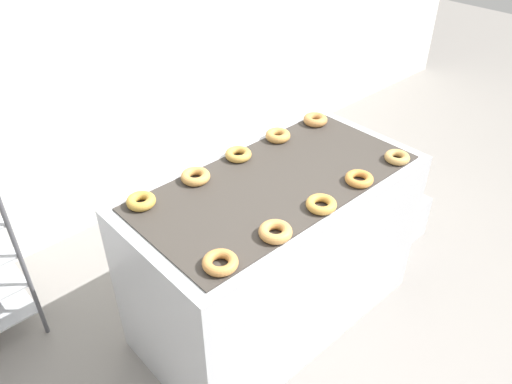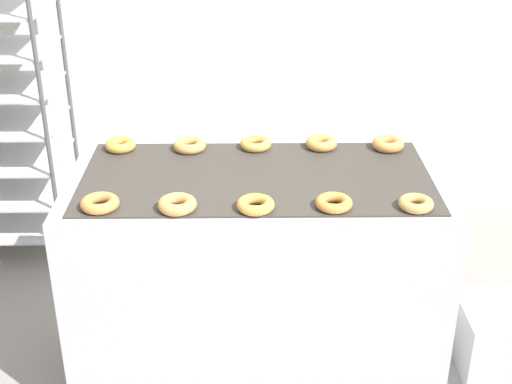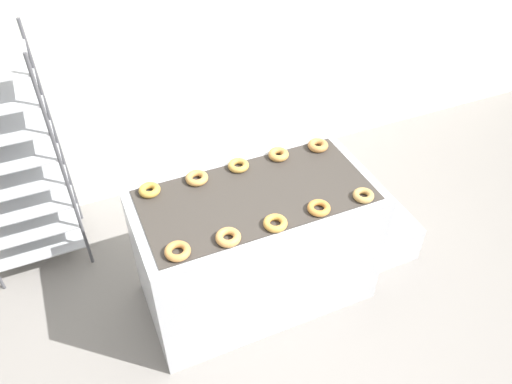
% 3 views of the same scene
% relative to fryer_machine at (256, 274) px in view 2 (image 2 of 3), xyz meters
% --- Properties ---
extents(fryer_machine, '(1.53, 0.78, 0.94)m').
position_rel_fryer_machine_xyz_m(fryer_machine, '(0.00, 0.00, 0.00)').
color(fryer_machine, '#B7BABF').
rests_on(fryer_machine, ground_plane).
extents(glaze_bin, '(0.38, 0.36, 0.31)m').
position_rel_fryer_machine_xyz_m(glaze_bin, '(1.10, -0.04, -0.32)').
color(glaze_bin, '#B7BABF').
rests_on(glaze_bin, ground_plane).
extents(donut_near_leftmost, '(0.14, 0.14, 0.04)m').
position_rel_fryer_machine_xyz_m(donut_near_leftmost, '(-0.58, -0.27, 0.49)').
color(donut_near_leftmost, '#C18342').
rests_on(donut_near_leftmost, fryer_machine).
extents(donut_near_left, '(0.14, 0.14, 0.04)m').
position_rel_fryer_machine_xyz_m(donut_near_left, '(-0.29, -0.29, 0.49)').
color(donut_near_left, tan).
rests_on(donut_near_left, fryer_machine).
extents(donut_near_center, '(0.14, 0.14, 0.04)m').
position_rel_fryer_machine_xyz_m(donut_near_center, '(-0.01, -0.29, 0.49)').
color(donut_near_center, gold).
rests_on(donut_near_center, fryer_machine).
extents(donut_near_right, '(0.14, 0.14, 0.04)m').
position_rel_fryer_machine_xyz_m(donut_near_right, '(0.28, -0.28, 0.49)').
color(donut_near_right, '#C8833A').
rests_on(donut_near_right, fryer_machine).
extents(donut_near_rightmost, '(0.13, 0.13, 0.04)m').
position_rel_fryer_machine_xyz_m(donut_near_rightmost, '(0.58, -0.29, 0.49)').
color(donut_near_rightmost, tan).
rests_on(donut_near_rightmost, fryer_machine).
extents(donut_far_leftmost, '(0.13, 0.13, 0.04)m').
position_rel_fryer_machine_xyz_m(donut_far_leftmost, '(-0.59, 0.28, 0.49)').
color(donut_far_leftmost, gold).
rests_on(donut_far_leftmost, fryer_machine).
extents(donut_far_left, '(0.14, 0.14, 0.04)m').
position_rel_fryer_machine_xyz_m(donut_far_left, '(-0.29, 0.27, 0.49)').
color(donut_far_left, tan).
rests_on(donut_far_left, fryer_machine).
extents(donut_far_center, '(0.14, 0.14, 0.04)m').
position_rel_fryer_machine_xyz_m(donut_far_center, '(-0.00, 0.29, 0.49)').
color(donut_far_center, '#C19242').
rests_on(donut_far_center, fryer_machine).
extents(donut_far_right, '(0.14, 0.14, 0.05)m').
position_rel_fryer_machine_xyz_m(donut_far_right, '(0.29, 0.29, 0.49)').
color(donut_far_right, '#C68D46').
rests_on(donut_far_right, fryer_machine).
extents(donut_far_rightmost, '(0.14, 0.14, 0.05)m').
position_rel_fryer_machine_xyz_m(donut_far_rightmost, '(0.58, 0.27, 0.50)').
color(donut_far_rightmost, '#BF8244').
rests_on(donut_far_rightmost, fryer_machine).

